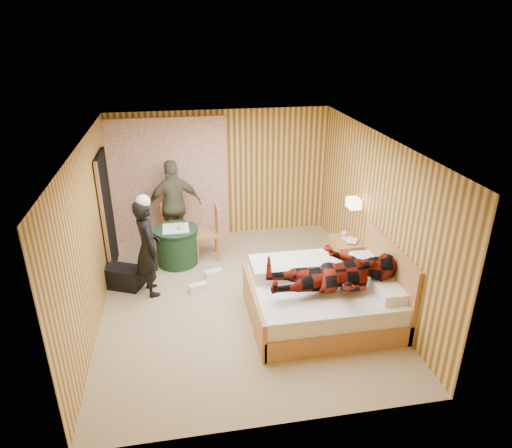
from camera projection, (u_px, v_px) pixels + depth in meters
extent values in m
cube|color=tan|center=(241.00, 298.00, 7.16)|extent=(4.20, 5.00, 0.01)
cube|color=white|center=(238.00, 141.00, 6.15)|extent=(4.20, 5.00, 0.01)
cube|color=#F3C45D|center=(222.00, 174.00, 8.90)|extent=(4.20, 0.02, 2.50)
cube|color=#F3C45D|center=(90.00, 236.00, 6.32)|extent=(0.02, 5.00, 2.50)
cube|color=#F3C45D|center=(375.00, 216.00, 6.99)|extent=(0.02, 5.00, 2.50)
cube|color=white|center=(170.00, 181.00, 8.70)|extent=(2.20, 0.08, 2.40)
cube|color=black|center=(107.00, 213.00, 7.67)|extent=(0.06, 0.90, 2.05)
cylinder|color=gold|center=(358.00, 203.00, 7.36)|extent=(0.18, 0.04, 0.04)
cube|color=beige|center=(354.00, 203.00, 7.34)|extent=(0.18, 0.24, 0.16)
cube|color=tan|center=(323.00, 309.00, 6.61)|extent=(2.04, 1.63, 0.31)
cube|color=white|center=(324.00, 293.00, 6.50)|extent=(1.98, 1.57, 0.26)
cube|color=tan|center=(254.00, 309.00, 6.40)|extent=(0.06, 1.63, 0.57)
cube|color=tan|center=(388.00, 279.00, 6.60)|extent=(0.06, 1.63, 1.12)
cube|color=white|center=(390.00, 290.00, 6.20)|extent=(0.39, 0.56, 0.14)
cube|color=white|center=(367.00, 263.00, 6.90)|extent=(0.39, 0.56, 0.14)
cube|color=white|center=(292.00, 266.00, 6.77)|extent=(1.22, 0.61, 0.18)
cube|color=tan|center=(345.00, 256.00, 7.82)|extent=(0.44, 0.60, 0.60)
cube|color=tan|center=(345.00, 246.00, 7.74)|extent=(0.46, 0.62, 0.03)
cylinder|color=#1E4123|center=(177.00, 246.00, 8.09)|extent=(0.72, 0.72, 0.66)
cylinder|color=#1E4123|center=(176.00, 229.00, 7.95)|extent=(0.77, 0.77, 0.03)
cube|color=white|center=(176.00, 228.00, 7.94)|extent=(0.57, 0.57, 0.01)
cube|color=tan|center=(176.00, 228.00, 8.52)|extent=(0.55, 0.55, 0.05)
cube|color=tan|center=(171.00, 212.00, 8.57)|extent=(0.40, 0.20, 0.46)
cylinder|color=tan|center=(172.00, 245.00, 8.40)|extent=(0.04, 0.04, 0.43)
cylinder|color=tan|center=(182.00, 234.00, 8.83)|extent=(0.04, 0.04, 0.43)
cube|color=tan|center=(206.00, 233.00, 8.22)|extent=(0.48, 0.48, 0.05)
cube|color=tan|center=(217.00, 218.00, 8.15)|extent=(0.06, 0.46, 0.51)
cylinder|color=tan|center=(196.00, 242.00, 8.46)|extent=(0.04, 0.04, 0.47)
cylinder|color=tan|center=(218.00, 249.00, 8.19)|extent=(0.04, 0.04, 0.47)
cube|color=black|center=(122.00, 277.00, 7.41)|extent=(0.72, 0.57, 0.36)
cube|color=white|center=(213.00, 274.00, 7.73)|extent=(0.30, 0.17, 0.13)
cube|color=white|center=(198.00, 287.00, 7.33)|extent=(0.31, 0.20, 0.13)
imported|color=black|center=(148.00, 248.00, 7.02)|extent=(0.52, 0.66, 1.57)
imported|color=brown|center=(174.00, 205.00, 8.45)|extent=(1.07, 0.61, 1.72)
imported|color=maroon|center=(335.00, 265.00, 6.10)|extent=(0.86, 0.67, 1.77)
imported|color=white|center=(347.00, 241.00, 7.65)|extent=(0.25, 0.27, 0.02)
imported|color=white|center=(347.00, 240.00, 7.64)|extent=(0.26, 0.28, 0.02)
imported|color=white|center=(343.00, 235.00, 7.79)|extent=(0.10, 0.10, 0.09)
imported|color=white|center=(181.00, 226.00, 7.89)|extent=(0.15, 0.15, 0.10)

